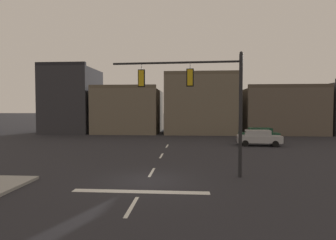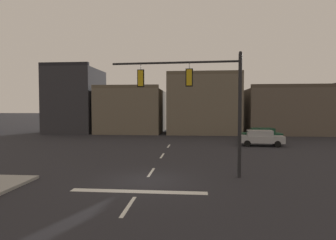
{
  "view_description": "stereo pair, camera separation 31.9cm",
  "coord_description": "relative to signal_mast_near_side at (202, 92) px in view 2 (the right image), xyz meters",
  "views": [
    {
      "loc": [
        2.24,
        -14.92,
        3.87
      ],
      "look_at": [
        0.82,
        4.17,
        3.08
      ],
      "focal_mm": 30.45,
      "sensor_mm": 36.0,
      "label": 1
    },
    {
      "loc": [
        2.56,
        -14.89,
        3.87
      ],
      "look_at": [
        0.82,
        4.17,
        3.08
      ],
      "focal_mm": 30.45,
      "sensor_mm": 36.0,
      "label": 2
    }
  ],
  "objects": [
    {
      "name": "ground_plane",
      "position": [
        -2.99,
        -1.32,
        -4.76
      ],
      "size": [
        400.0,
        400.0,
        0.0
      ],
      "primitive_type": "plane",
      "color": "#232328"
    },
    {
      "name": "stop_bar_paint",
      "position": [
        -2.99,
        -3.32,
        -4.76
      ],
      "size": [
        6.4,
        0.5,
        0.01
      ],
      "primitive_type": "cube",
      "color": "silver",
      "rests_on": "ground"
    },
    {
      "name": "lane_centreline",
      "position": [
        -2.99,
        0.68,
        -4.76
      ],
      "size": [
        0.16,
        26.4,
        0.01
      ],
      "color": "silver",
      "rests_on": "ground"
    },
    {
      "name": "signal_mast_near_side",
      "position": [
        0.0,
        0.0,
        0.0
      ],
      "size": [
        7.41,
        0.64,
        7.01
      ],
      "color": "black",
      "rests_on": "ground"
    },
    {
      "name": "car_lot_nearside",
      "position": [
        6.43,
        13.64,
        -3.91
      ],
      "size": [
        4.59,
        2.27,
        1.61
      ],
      "color": "#9EA0A5",
      "rests_on": "ground"
    },
    {
      "name": "car_lot_middle",
      "position": [
        7.31,
        17.16,
        -3.91
      ],
      "size": [
        4.46,
        1.93,
        1.61
      ],
      "color": "#143D28",
      "rests_on": "ground"
    },
    {
      "name": "building_row",
      "position": [
        2.11,
        28.64,
        -0.8
      ],
      "size": [
        55.05,
        12.18,
        10.59
      ],
      "color": "#2D2D33",
      "rests_on": "ground"
    }
  ]
}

